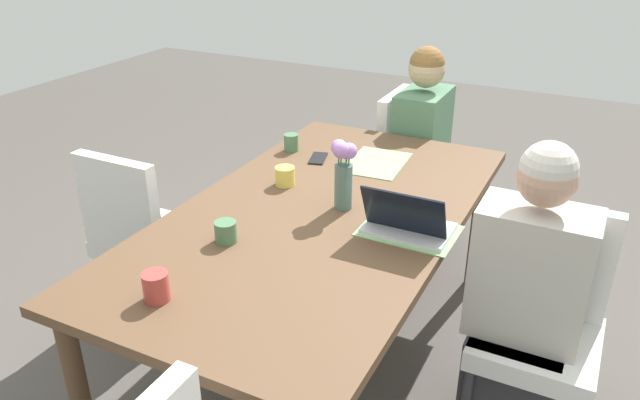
# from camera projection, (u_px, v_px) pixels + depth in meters

# --- Properties ---
(ground_plane) EXTENTS (10.00, 10.00, 0.00)m
(ground_plane) POSITION_uv_depth(u_px,v_px,m) (320.00, 358.00, 2.83)
(ground_plane) COLOR #4C4742
(dining_table) EXTENTS (2.00, 1.08, 0.76)m
(dining_table) POSITION_uv_depth(u_px,v_px,m) (320.00, 227.00, 2.53)
(dining_table) COLOR brown
(dining_table) RESTS_ON ground_plane
(chair_far_left_near) EXTENTS (0.44, 0.44, 0.90)m
(chair_far_left_near) POSITION_uv_depth(u_px,v_px,m) (542.00, 313.00, 2.30)
(chair_far_left_near) COLOR silver
(chair_far_left_near) RESTS_ON ground_plane
(person_far_left_near) EXTENTS (0.36, 0.40, 1.19)m
(person_far_left_near) POSITION_uv_depth(u_px,v_px,m) (523.00, 314.00, 2.26)
(person_far_left_near) COLOR #2D2D33
(person_far_left_near) RESTS_ON ground_plane
(chair_head_left_left_mid) EXTENTS (0.44, 0.44, 0.90)m
(chair_head_left_left_mid) POSITION_uv_depth(u_px,v_px,m) (410.00, 161.00, 3.66)
(chair_head_left_left_mid) COLOR silver
(chair_head_left_left_mid) RESTS_ON ground_plane
(person_head_left_left_mid) EXTENTS (0.40, 0.36, 1.19)m
(person_head_left_left_mid) POSITION_uv_depth(u_px,v_px,m) (420.00, 162.00, 3.57)
(person_head_left_left_mid) COLOR #2D2D33
(person_head_left_left_mid) RESTS_ON ground_plane
(chair_near_right_near) EXTENTS (0.44, 0.44, 0.90)m
(chair_near_right_near) POSITION_uv_depth(u_px,v_px,m) (142.00, 230.00, 2.89)
(chair_near_right_near) COLOR silver
(chair_near_right_near) RESTS_ON ground_plane
(flower_vase) EXTENTS (0.11, 0.11, 0.29)m
(flower_vase) POSITION_uv_depth(u_px,v_px,m) (344.00, 168.00, 2.45)
(flower_vase) COLOR #4C6B60
(flower_vase) RESTS_ON dining_table
(placemat_far_left_near) EXTENTS (0.26, 0.36, 0.00)m
(placemat_far_left_near) POSITION_uv_depth(u_px,v_px,m) (409.00, 231.00, 2.34)
(placemat_far_left_near) COLOR #7FAD70
(placemat_far_left_near) RESTS_ON dining_table
(placemat_head_left_left_mid) EXTENTS (0.38, 0.28, 0.00)m
(placemat_head_left_left_mid) POSITION_uv_depth(u_px,v_px,m) (377.00, 163.00, 2.95)
(placemat_head_left_left_mid) COLOR #7FAD70
(placemat_head_left_left_mid) RESTS_ON dining_table
(laptop_far_left_near) EXTENTS (0.22, 0.32, 0.20)m
(laptop_far_left_near) POSITION_uv_depth(u_px,v_px,m) (407.00, 224.00, 2.31)
(laptop_far_left_near) COLOR silver
(laptop_far_left_near) RESTS_ON dining_table
(coffee_mug_near_left) EXTENTS (0.07, 0.07, 0.09)m
(coffee_mug_near_left) POSITION_uv_depth(u_px,v_px,m) (291.00, 143.00, 3.08)
(coffee_mug_near_left) COLOR #47704C
(coffee_mug_near_left) RESTS_ON dining_table
(coffee_mug_near_right) EXTENTS (0.08, 0.08, 0.10)m
(coffee_mug_near_right) POSITION_uv_depth(u_px,v_px,m) (156.00, 287.00, 1.92)
(coffee_mug_near_right) COLOR #AD3D38
(coffee_mug_near_right) RESTS_ON dining_table
(coffee_mug_centre_left) EXTENTS (0.08, 0.08, 0.08)m
(coffee_mug_centre_left) POSITION_uv_depth(u_px,v_px,m) (226.00, 232.00, 2.26)
(coffee_mug_centre_left) COLOR #47704C
(coffee_mug_centre_left) RESTS_ON dining_table
(coffee_mug_centre_right) EXTENTS (0.09, 0.09, 0.08)m
(coffee_mug_centre_right) POSITION_uv_depth(u_px,v_px,m) (285.00, 176.00, 2.71)
(coffee_mug_centre_right) COLOR #DBC64C
(coffee_mug_centre_right) RESTS_ON dining_table
(phone_black) EXTENTS (0.16, 0.11, 0.01)m
(phone_black) POSITION_uv_depth(u_px,v_px,m) (318.00, 158.00, 3.00)
(phone_black) COLOR black
(phone_black) RESTS_ON dining_table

